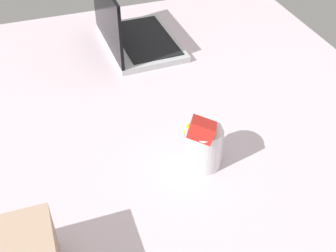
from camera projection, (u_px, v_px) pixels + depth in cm
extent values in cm
cube|color=silver|center=(176.00, 191.00, 110.84)|extent=(180.00, 140.00, 18.00)
cube|color=#B7BABC|center=(141.00, 42.00, 148.62)|extent=(33.72, 24.04, 2.00)
cube|color=black|center=(145.00, 38.00, 148.24)|extent=(29.53, 17.92, 0.40)
cube|color=black|center=(107.00, 16.00, 138.18)|extent=(33.02, 2.06, 21.00)
cylinder|color=silver|center=(204.00, 146.00, 102.44)|extent=(9.00, 9.00, 11.00)
cube|color=blue|center=(203.00, 148.00, 105.16)|extent=(7.66, 6.58, 7.29)
cube|color=red|center=(204.00, 146.00, 102.55)|extent=(5.18, 7.10, 6.07)
cube|color=blue|center=(197.00, 137.00, 101.96)|extent=(6.18, 5.12, 5.20)
cube|color=yellow|center=(199.00, 130.00, 100.60)|extent=(7.14, 7.22, 4.52)
cube|color=red|center=(202.00, 130.00, 97.60)|extent=(8.14, 8.56, 6.50)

